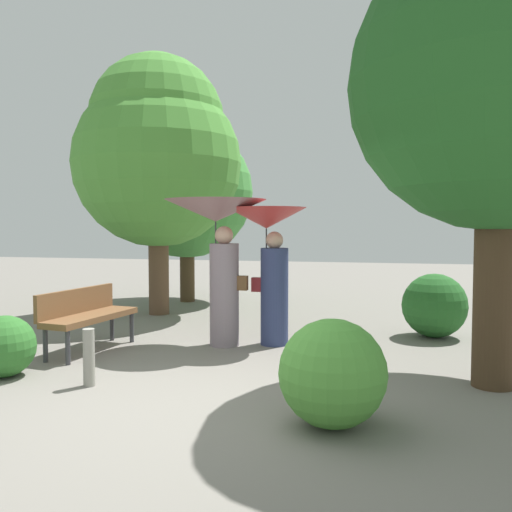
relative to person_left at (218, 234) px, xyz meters
name	(u,v)px	position (x,y,z in m)	size (l,w,h in m)	color
ground_plane	(183,403)	(0.42, -2.44, -1.56)	(40.00, 40.00, 0.00)	slate
person_left	(218,234)	(0.00, 0.00, 0.00)	(1.42, 1.42, 2.04)	gray
person_right	(269,246)	(0.68, 0.21, -0.17)	(1.13, 1.13, 1.93)	navy
park_bench	(86,313)	(-1.61, -0.76, -1.05)	(0.68, 1.55, 0.83)	#38383D
tree_near_left	(158,150)	(-1.89, 2.24, 1.53)	(3.13, 3.13, 4.85)	brown
tree_near_right	(501,54)	(3.36, -1.18, 1.84)	(3.05, 3.05, 5.20)	#42301E
tree_mid_left	(187,182)	(-1.98, 3.96, 1.07)	(2.90, 2.90, 4.23)	#4C3823
bush_path_left	(435,306)	(3.00, 1.25, -1.08)	(0.96, 0.96, 0.96)	#235B23
bush_path_right	(332,373)	(1.84, -2.69, -1.11)	(0.90, 0.90, 0.90)	#4C9338
bush_behind_bench	(4,346)	(-1.83, -2.07, -1.22)	(0.68, 0.68, 0.68)	#2D6B28
path_marker_post	(89,357)	(-0.73, -2.15, -1.26)	(0.12, 0.12, 0.60)	gray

